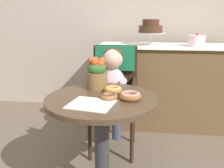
# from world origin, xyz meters

# --- Properties ---
(back_wall) EXTENTS (4.80, 0.10, 2.70)m
(back_wall) POSITION_xyz_m (0.00, 1.85, 1.35)
(back_wall) COLOR #B2A393
(back_wall) RESTS_ON ground
(cafe_table) EXTENTS (0.72, 0.72, 0.72)m
(cafe_table) POSITION_xyz_m (0.00, 0.00, 0.51)
(cafe_table) COLOR #4C3826
(cafe_table) RESTS_ON ground
(wicker_chair) EXTENTS (0.42, 0.45, 0.95)m
(wicker_chair) POSITION_xyz_m (0.01, 0.70, 0.64)
(wicker_chair) COLOR #332114
(wicker_chair) RESTS_ON ground
(seated_child) EXTENTS (0.27, 0.32, 0.73)m
(seated_child) POSITION_xyz_m (0.01, 0.54, 0.68)
(seated_child) COLOR silver
(seated_child) RESTS_ON ground
(paper_napkin) EXTENTS (0.30, 0.27, 0.00)m
(paper_napkin) POSITION_xyz_m (-0.04, -0.13, 0.72)
(paper_napkin) COLOR white
(paper_napkin) RESTS_ON cafe_table
(donut_front) EXTENTS (0.11, 0.11, 0.04)m
(donut_front) POSITION_xyz_m (0.05, -0.02, 0.74)
(donut_front) COLOR #936033
(donut_front) RESTS_ON cafe_table
(donut_mid) EXTENTS (0.14, 0.14, 0.04)m
(donut_mid) POSITION_xyz_m (0.18, -0.01, 0.74)
(donut_mid) COLOR #936033
(donut_mid) RESTS_ON cafe_table
(donut_side) EXTENTS (0.12, 0.12, 0.05)m
(donut_side) POSITION_xyz_m (0.06, 0.10, 0.74)
(donut_side) COLOR #AD7542
(donut_side) RESTS_ON cafe_table
(flower_vase) EXTENTS (0.15, 0.15, 0.23)m
(flower_vase) POSITION_xyz_m (-0.06, 0.20, 0.83)
(flower_vase) COLOR brown
(flower_vase) RESTS_ON cafe_table
(display_counter) EXTENTS (1.56, 0.62, 0.90)m
(display_counter) POSITION_xyz_m (0.55, 1.30, 0.45)
(display_counter) COLOR brown
(display_counter) RESTS_ON ground
(tiered_cake_stand) EXTENTS (0.30, 0.30, 0.28)m
(tiered_cake_stand) POSITION_xyz_m (0.33, 1.30, 1.08)
(tiered_cake_stand) COLOR silver
(tiered_cake_stand) RESTS_ON display_counter
(round_layer_cake) EXTENTS (0.17, 0.17, 0.14)m
(round_layer_cake) POSITION_xyz_m (0.81, 1.26, 0.96)
(round_layer_cake) COLOR silver
(round_layer_cake) RESTS_ON display_counter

